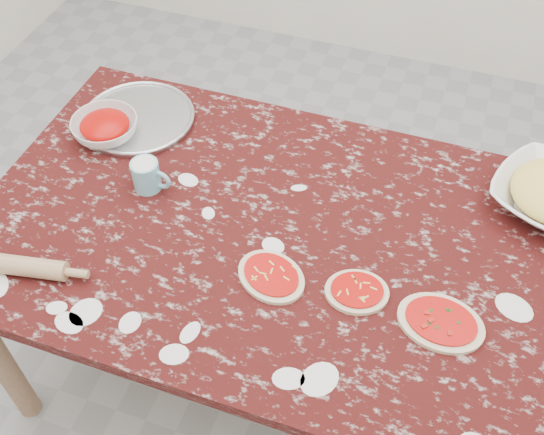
{
  "coord_description": "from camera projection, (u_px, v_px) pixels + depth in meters",
  "views": [
    {
      "loc": [
        0.36,
        -1.03,
        2.05
      ],
      "look_at": [
        0.0,
        0.0,
        0.8
      ],
      "focal_mm": 41.99,
      "sensor_mm": 36.0,
      "label": 1
    }
  ],
  "objects": [
    {
      "name": "pizza_right",
      "position": [
        441.0,
        322.0,
        1.5
      ],
      "size": [
        0.22,
        0.17,
        0.02
      ],
      "color": "beige",
      "rests_on": "worktable"
    },
    {
      "name": "flour_mug",
      "position": [
        147.0,
        175.0,
        1.77
      ],
      "size": [
        0.12,
        0.08,
        0.09
      ],
      "color": "#71B3C3",
      "rests_on": "worktable"
    },
    {
      "name": "sauce_bowl",
      "position": [
        105.0,
        128.0,
        1.92
      ],
      "size": [
        0.25,
        0.25,
        0.06
      ],
      "primitive_type": "imported",
      "rotation": [
        0.0,
        0.0,
        0.33
      ],
      "color": "white",
      "rests_on": "worktable"
    },
    {
      "name": "pizza_left",
      "position": [
        271.0,
        276.0,
        1.59
      ],
      "size": [
        0.23,
        0.21,
        0.02
      ],
      "color": "beige",
      "rests_on": "worktable"
    },
    {
      "name": "pizza_tray",
      "position": [
        138.0,
        119.0,
        1.99
      ],
      "size": [
        0.39,
        0.39,
        0.01
      ],
      "primitive_type": "cylinder",
      "rotation": [
        0.0,
        0.0,
        -0.15
      ],
      "color": "#B2B2B7",
      "rests_on": "worktable"
    },
    {
      "name": "pizza_mid",
      "position": [
        357.0,
        292.0,
        1.56
      ],
      "size": [
        0.19,
        0.17,
        0.02
      ],
      "color": "beige",
      "rests_on": "worktable"
    },
    {
      "name": "ground",
      "position": [
        272.0,
        365.0,
        2.26
      ],
      "size": [
        4.0,
        4.0,
        0.0
      ],
      "primitive_type": "plane",
      "color": "gray"
    },
    {
      "name": "worktable",
      "position": [
        272.0,
        249.0,
        1.76
      ],
      "size": [
        1.6,
        1.0,
        0.75
      ],
      "color": "#340C0B",
      "rests_on": "ground"
    },
    {
      "name": "rolling_pin",
      "position": [
        17.0,
        266.0,
        1.59
      ],
      "size": [
        0.26,
        0.1,
        0.05
      ],
      "primitive_type": "cylinder",
      "rotation": [
        0.0,
        1.57,
        0.18
      ],
      "color": "tan",
      "rests_on": "worktable"
    }
  ]
}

